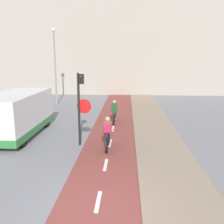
% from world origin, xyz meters
% --- Properties ---
extents(ground_plane, '(120.00, 120.00, 0.00)m').
position_xyz_m(ground_plane, '(0.00, 0.00, 0.00)').
color(ground_plane, gray).
extents(bike_lane, '(2.40, 60.00, 0.02)m').
position_xyz_m(bike_lane, '(0.00, 0.00, 0.01)').
color(bike_lane, brown).
rests_on(bike_lane, ground_plane).
extents(sidewalk_strip, '(2.40, 60.00, 0.05)m').
position_xyz_m(sidewalk_strip, '(2.40, 0.00, 0.03)').
color(sidewalk_strip, gray).
rests_on(sidewalk_strip, ground_plane).
extents(building_row_background, '(60.00, 5.20, 12.35)m').
position_xyz_m(building_row_background, '(0.00, 24.15, 6.18)').
color(building_row_background, '#B2A899').
rests_on(building_row_background, ground_plane).
extents(traffic_light_pole, '(0.67, 0.25, 3.37)m').
position_xyz_m(traffic_light_pole, '(-1.33, 5.23, 2.08)').
color(traffic_light_pole, black).
rests_on(traffic_light_pole, ground_plane).
extents(street_lamp_far, '(0.36, 0.36, 6.52)m').
position_xyz_m(street_lamp_far, '(-5.46, 15.78, 4.01)').
color(street_lamp_far, gray).
rests_on(street_lamp_far, ground_plane).
extents(cyclist_near, '(0.46, 1.72, 1.49)m').
position_xyz_m(cyclist_near, '(-0.05, 4.76, 0.71)').
color(cyclist_near, black).
rests_on(cyclist_near, ground_plane).
extents(cyclist_far, '(0.46, 1.64, 1.47)m').
position_xyz_m(cyclist_far, '(0.01, 9.38, 0.66)').
color(cyclist_far, black).
rests_on(cyclist_far, ground_plane).
extents(van, '(2.19, 5.32, 2.24)m').
position_xyz_m(van, '(-4.96, 6.54, 1.11)').
color(van, white).
rests_on(van, ground_plane).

